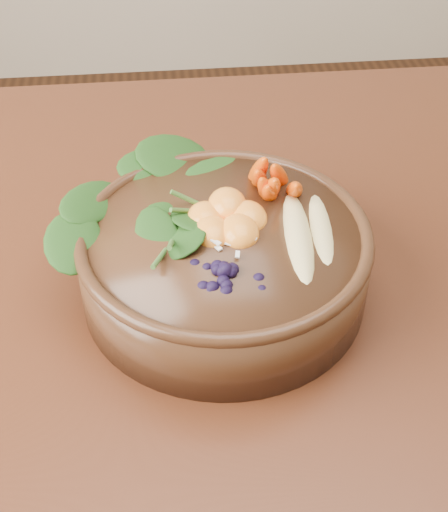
% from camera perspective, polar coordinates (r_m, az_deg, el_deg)
% --- Properties ---
extents(dining_table, '(1.60, 0.90, 0.75)m').
position_cam_1_polar(dining_table, '(0.98, 15.35, -2.60)').
color(dining_table, '#331C0C').
rests_on(dining_table, ground).
extents(stoneware_bowl, '(0.35, 0.35, 0.09)m').
position_cam_1_polar(stoneware_bowl, '(0.78, 0.00, -0.55)').
color(stoneware_bowl, '#472A18').
rests_on(stoneware_bowl, dining_table).
extents(kale_heap, '(0.23, 0.21, 0.05)m').
position_cam_1_polar(kale_heap, '(0.80, -3.43, 6.23)').
color(kale_heap, '#254D1B').
rests_on(kale_heap, stoneware_bowl).
extents(carrot_cluster, '(0.07, 0.07, 0.09)m').
position_cam_1_polar(carrot_cluster, '(0.80, 4.26, 8.06)').
color(carrot_cluster, '#E44907').
rests_on(carrot_cluster, stoneware_bowl).
extents(banana_halves, '(0.07, 0.18, 0.03)m').
position_cam_1_polar(banana_halves, '(0.75, 6.95, 2.84)').
color(banana_halves, '#E0CC84').
rests_on(banana_halves, stoneware_bowl).
extents(mandarin_cluster, '(0.10, 0.11, 0.03)m').
position_cam_1_polar(mandarin_cluster, '(0.76, 0.20, 3.81)').
color(mandarin_cluster, orange).
rests_on(mandarin_cluster, stoneware_bowl).
extents(blueberry_pile, '(0.16, 0.13, 0.04)m').
position_cam_1_polar(blueberry_pile, '(0.69, 0.13, -0.16)').
color(blueberry_pile, black).
rests_on(blueberry_pile, stoneware_bowl).
extents(coconut_flakes, '(0.11, 0.09, 0.01)m').
position_cam_1_polar(coconut_flakes, '(0.74, 0.13, 1.05)').
color(coconut_flakes, white).
rests_on(coconut_flakes, stoneware_bowl).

